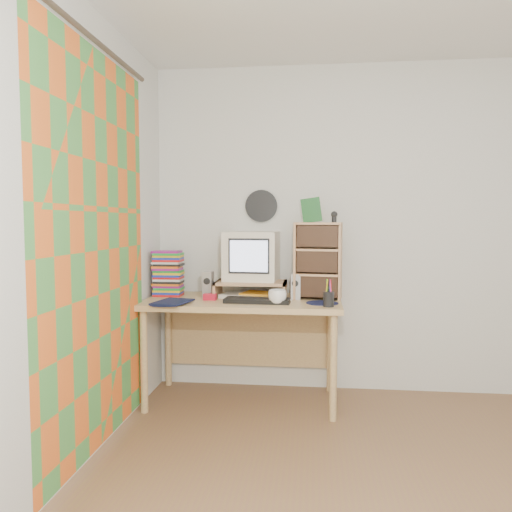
% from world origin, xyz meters
% --- Properties ---
extents(back_wall, '(3.50, 0.00, 3.50)m').
position_xyz_m(back_wall, '(0.00, 1.75, 1.25)').
color(back_wall, silver).
rests_on(back_wall, floor).
extents(left_wall, '(0.00, 3.50, 3.50)m').
position_xyz_m(left_wall, '(-1.75, 0.00, 1.25)').
color(left_wall, silver).
rests_on(left_wall, floor).
extents(curtain, '(0.00, 2.20, 2.20)m').
position_xyz_m(curtain, '(-1.71, 0.48, 1.15)').
color(curtain, orange).
rests_on(curtain, left_wall).
extents(wall_disc, '(0.25, 0.02, 0.25)m').
position_xyz_m(wall_disc, '(-0.93, 1.73, 1.43)').
color(wall_disc, black).
rests_on(wall_disc, back_wall).
extents(desk, '(1.40, 0.70, 0.75)m').
position_xyz_m(desk, '(-1.03, 1.44, 0.62)').
color(desk, '#D5B773').
rests_on(desk, floor).
extents(monitor_riser, '(0.52, 0.30, 0.12)m').
position_xyz_m(monitor_riser, '(-0.98, 1.48, 0.84)').
color(monitor_riser, tan).
rests_on(monitor_riser, desk).
extents(crt_monitor, '(0.41, 0.41, 0.36)m').
position_xyz_m(crt_monitor, '(-0.98, 1.53, 1.05)').
color(crt_monitor, silver).
rests_on(crt_monitor, monitor_riser).
extents(speaker_left, '(0.08, 0.08, 0.19)m').
position_xyz_m(speaker_left, '(-1.29, 1.44, 0.85)').
color(speaker_left, '#A9A9AE').
rests_on(speaker_left, desk).
extents(speaker_right, '(0.08, 0.08, 0.18)m').
position_xyz_m(speaker_right, '(-0.65, 1.43, 0.84)').
color(speaker_right, '#A9A9AE').
rests_on(speaker_right, desk).
extents(keyboard, '(0.46, 0.17, 0.03)m').
position_xyz_m(keyboard, '(-0.91, 1.24, 0.77)').
color(keyboard, black).
rests_on(keyboard, desk).
extents(dvd_stack, '(0.21, 0.15, 0.29)m').
position_xyz_m(dvd_stack, '(-1.61, 1.49, 0.90)').
color(dvd_stack, brown).
rests_on(dvd_stack, desk).
extents(cd_rack, '(0.35, 0.22, 0.55)m').
position_xyz_m(cd_rack, '(-0.49, 1.47, 1.03)').
color(cd_rack, tan).
rests_on(cd_rack, desk).
extents(mug, '(0.14, 0.14, 0.10)m').
position_xyz_m(mug, '(-0.77, 1.20, 0.80)').
color(mug, white).
rests_on(mug, desk).
extents(diary, '(0.28, 0.24, 0.05)m').
position_xyz_m(diary, '(-1.57, 1.14, 0.78)').
color(diary, '#0F1738').
rests_on(diary, desk).
extents(mousepad, '(0.26, 0.26, 0.00)m').
position_xyz_m(mousepad, '(-0.46, 1.27, 0.75)').
color(mousepad, black).
rests_on(mousepad, desk).
extents(pen_cup, '(0.08, 0.08, 0.14)m').
position_xyz_m(pen_cup, '(-0.42, 1.14, 0.82)').
color(pen_cup, black).
rests_on(pen_cup, desk).
extents(papers, '(0.36, 0.30, 0.04)m').
position_xyz_m(papers, '(-0.98, 1.46, 0.77)').
color(papers, silver).
rests_on(papers, desk).
extents(red_box, '(0.09, 0.06, 0.04)m').
position_xyz_m(red_box, '(-1.26, 1.32, 0.77)').
color(red_box, red).
rests_on(red_box, desk).
extents(game_box, '(0.14, 0.04, 0.17)m').
position_xyz_m(game_box, '(-0.54, 1.45, 1.39)').
color(game_box, '#17521F').
rests_on(game_box, cd_rack).
extents(webcam, '(0.05, 0.05, 0.08)m').
position_xyz_m(webcam, '(-0.38, 1.44, 1.34)').
color(webcam, black).
rests_on(webcam, cd_rack).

